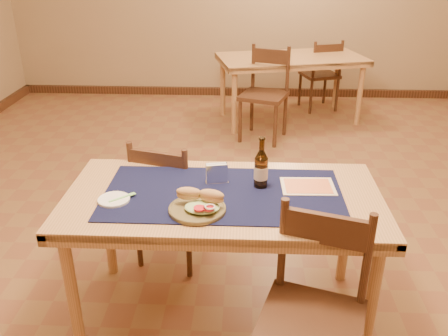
{
  "coord_description": "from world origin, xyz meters",
  "views": [
    {
      "loc": [
        0.1,
        -2.9,
        1.89
      ],
      "look_at": [
        0.0,
        -0.7,
        0.85
      ],
      "focal_mm": 38.0,
      "sensor_mm": 36.0,
      "label": 1
    }
  ],
  "objects_px": {
    "chair_main_far": "(170,199)",
    "beer_bottle": "(261,169)",
    "main_table": "(223,208)",
    "napkin_holder": "(217,174)",
    "sandwich_plate": "(199,205)",
    "chair_main_near": "(313,313)",
    "back_table": "(291,64)"
  },
  "relations": [
    {
      "from": "chair_main_far",
      "to": "chair_main_near",
      "type": "bearing_deg",
      "value": -52.65
    },
    {
      "from": "chair_main_far",
      "to": "chair_main_near",
      "type": "xyz_separation_m",
      "value": [
        0.77,
        -1.0,
        0.03
      ]
    },
    {
      "from": "main_table",
      "to": "sandwich_plate",
      "type": "relative_size",
      "value": 5.86
    },
    {
      "from": "main_table",
      "to": "sandwich_plate",
      "type": "height_order",
      "value": "sandwich_plate"
    },
    {
      "from": "chair_main_far",
      "to": "sandwich_plate",
      "type": "relative_size",
      "value": 3.18
    },
    {
      "from": "main_table",
      "to": "beer_bottle",
      "type": "height_order",
      "value": "beer_bottle"
    },
    {
      "from": "chair_main_far",
      "to": "napkin_holder",
      "type": "xyz_separation_m",
      "value": [
        0.32,
        -0.35,
        0.35
      ]
    },
    {
      "from": "sandwich_plate",
      "to": "napkin_holder",
      "type": "xyz_separation_m",
      "value": [
        0.07,
        0.3,
        0.02
      ]
    },
    {
      "from": "chair_main_near",
      "to": "napkin_holder",
      "type": "relative_size",
      "value": 7.28
    },
    {
      "from": "chair_main_near",
      "to": "napkin_holder",
      "type": "xyz_separation_m",
      "value": [
        -0.45,
        0.65,
        0.33
      ]
    },
    {
      "from": "napkin_holder",
      "to": "beer_bottle",
      "type": "bearing_deg",
      "value": -8.24
    },
    {
      "from": "chair_main_far",
      "to": "sandwich_plate",
      "type": "xyz_separation_m",
      "value": [
        0.25,
        -0.65,
        0.33
      ]
    },
    {
      "from": "chair_main_near",
      "to": "sandwich_plate",
      "type": "xyz_separation_m",
      "value": [
        -0.51,
        0.36,
        0.31
      ]
    },
    {
      "from": "main_table",
      "to": "chair_main_far",
      "type": "relative_size",
      "value": 1.84
    },
    {
      "from": "main_table",
      "to": "chair_main_near",
      "type": "distance_m",
      "value": 0.7
    },
    {
      "from": "chair_main_far",
      "to": "beer_bottle",
      "type": "relative_size",
      "value": 3.21
    },
    {
      "from": "chair_main_far",
      "to": "napkin_holder",
      "type": "bearing_deg",
      "value": -47.69
    },
    {
      "from": "main_table",
      "to": "sandwich_plate",
      "type": "bearing_deg",
      "value": -120.66
    },
    {
      "from": "back_table",
      "to": "napkin_holder",
      "type": "xyz_separation_m",
      "value": [
        -0.65,
        -3.17,
        0.14
      ]
    },
    {
      "from": "sandwich_plate",
      "to": "beer_bottle",
      "type": "xyz_separation_m",
      "value": [
        0.29,
        0.26,
        0.07
      ]
    },
    {
      "from": "chair_main_near",
      "to": "beer_bottle",
      "type": "xyz_separation_m",
      "value": [
        -0.22,
        0.62,
        0.38
      ]
    },
    {
      "from": "back_table",
      "to": "sandwich_plate",
      "type": "distance_m",
      "value": 3.54
    },
    {
      "from": "sandwich_plate",
      "to": "napkin_holder",
      "type": "distance_m",
      "value": 0.31
    },
    {
      "from": "chair_main_far",
      "to": "sandwich_plate",
      "type": "bearing_deg",
      "value": -68.76
    },
    {
      "from": "napkin_holder",
      "to": "main_table",
      "type": "bearing_deg",
      "value": -72.39
    },
    {
      "from": "back_table",
      "to": "chair_main_far",
      "type": "distance_m",
      "value": 2.99
    },
    {
      "from": "main_table",
      "to": "napkin_holder",
      "type": "bearing_deg",
      "value": 107.61
    },
    {
      "from": "napkin_holder",
      "to": "chair_main_near",
      "type": "bearing_deg",
      "value": -55.6
    },
    {
      "from": "chair_main_near",
      "to": "napkin_holder",
      "type": "bearing_deg",
      "value": 124.4
    },
    {
      "from": "chair_main_near",
      "to": "napkin_holder",
      "type": "distance_m",
      "value": 0.86
    },
    {
      "from": "main_table",
      "to": "napkin_holder",
      "type": "xyz_separation_m",
      "value": [
        -0.04,
        0.12,
        0.14
      ]
    },
    {
      "from": "sandwich_plate",
      "to": "main_table",
      "type": "bearing_deg",
      "value": 59.34
    }
  ]
}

